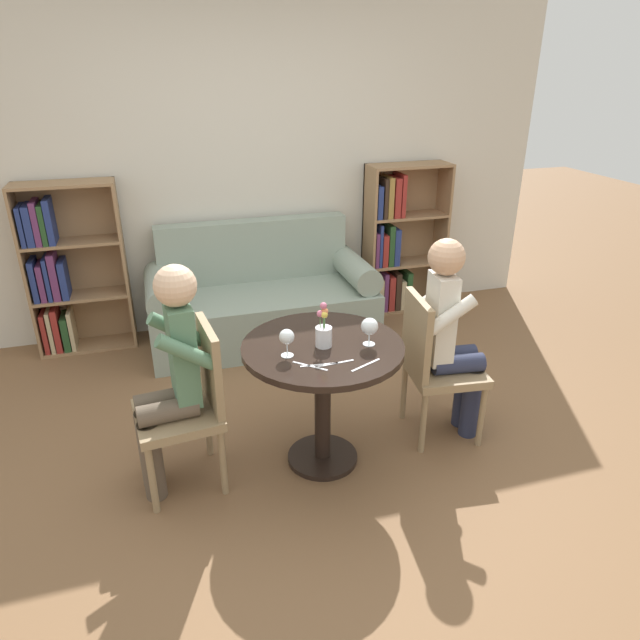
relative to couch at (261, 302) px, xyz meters
name	(u,v)px	position (x,y,z in m)	size (l,w,h in m)	color
ground_plane	(323,459)	(0.00, -1.68, -0.31)	(16.00, 16.00, 0.00)	brown
back_wall	(245,163)	(0.00, 0.42, 1.04)	(5.20, 0.05, 2.70)	beige
round_table	(323,372)	(0.00, -1.68, 0.26)	(0.86, 0.86, 0.74)	black
couch	(261,302)	(0.00, 0.00, 0.00)	(1.78, 0.80, 0.92)	gray
bookshelf_left	(65,272)	(-1.45, 0.26, 0.32)	(0.72, 0.28, 1.30)	#93704C
bookshelf_right	(395,245)	(1.27, 0.26, 0.29)	(0.72, 0.28, 1.30)	#93704C
chair_left	(191,401)	(-0.70, -1.63, 0.18)	(0.46, 0.46, 0.90)	#937A56
chair_right	(434,361)	(0.70, -1.61, 0.18)	(0.47, 0.47, 0.90)	#937A56
person_left	(170,377)	(-0.79, -1.64, 0.35)	(0.44, 0.37, 1.24)	brown
person_right	(452,336)	(0.79, -1.63, 0.35)	(0.44, 0.37, 1.24)	#282D47
wine_glass_left	(287,338)	(-0.21, -1.74, 0.53)	(0.08, 0.08, 0.15)	white
wine_glass_right	(370,327)	(0.23, -1.74, 0.53)	(0.09, 0.09, 0.15)	white
flower_vase	(324,332)	(0.00, -1.69, 0.51)	(0.09, 0.09, 0.24)	silver
knife_left_setting	(335,363)	(0.00, -1.89, 0.43)	(0.19, 0.03, 0.00)	silver
fork_left_setting	(310,366)	(-0.13, -1.88, 0.43)	(0.15, 0.14, 0.00)	silver
knife_right_setting	(319,365)	(-0.08, -1.88, 0.43)	(0.19, 0.03, 0.00)	silver
fork_right_setting	(366,365)	(0.13, -1.95, 0.43)	(0.18, 0.09, 0.00)	silver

